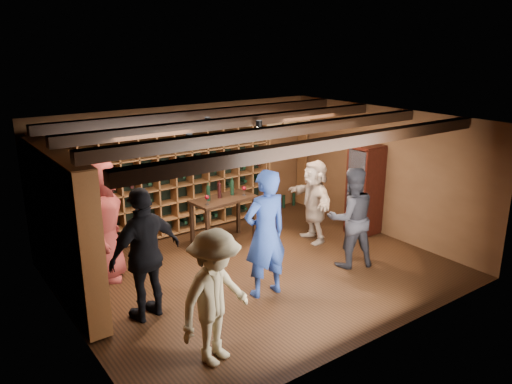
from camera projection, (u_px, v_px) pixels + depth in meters
ground at (258, 271)px, 8.34m from camera, size 6.00×6.00×0.00m
room_shell at (257, 126)px, 7.67m from camera, size 6.00×6.00×6.00m
wine_rack_back at (165, 179)px, 9.52m from camera, size 4.65×0.30×2.20m
wine_rack_left at (63, 227)px, 7.06m from camera, size 0.30×2.65×2.20m
crate_shelf at (285, 140)px, 11.03m from camera, size 1.20×0.32×2.07m
display_cabinet at (365, 191)px, 9.76m from camera, size 0.55×0.50×1.75m
man_blue_shirt at (265, 234)px, 7.30m from camera, size 0.73×0.50×1.95m
man_grey_suit at (351, 218)px, 8.31m from camera, size 1.01×0.90×1.71m
guest_red_floral at (102, 220)px, 7.81m from camera, size 1.02×1.15×1.97m
guest_woman_black at (146, 254)px, 6.70m from camera, size 1.16×0.66×1.87m
guest_khaki at (215, 298)px, 5.76m from camera, size 1.22×0.92×1.67m
guest_beige at (314, 201)px, 9.41m from camera, size 0.82×1.53×1.58m
tasting_table at (223, 204)px, 9.23m from camera, size 1.24×0.70×1.18m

